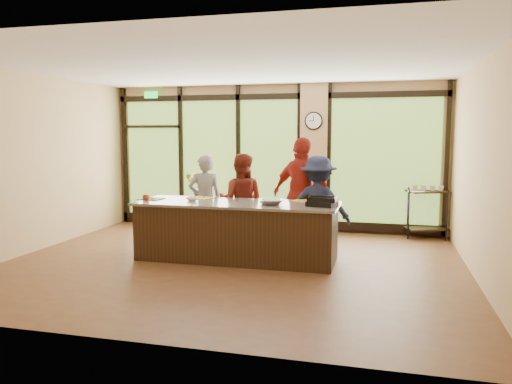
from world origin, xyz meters
The scene contains 25 objects.
floor centered at (0.00, 0.00, 0.00)m, with size 7.00×7.00×0.00m, color #4E301B.
ceiling centered at (0.00, 0.00, 3.00)m, with size 7.00×7.00×0.00m, color silver.
back_wall centered at (0.00, 3.00, 1.50)m, with size 7.00×7.00×0.00m, color tan.
left_wall centered at (-3.50, 0.00, 1.50)m, with size 6.00×6.00×0.00m, color tan.
right_wall centered at (3.50, 0.00, 1.50)m, with size 6.00×6.00×0.00m, color tan.
window_wall centered at (0.16, 2.95, 1.39)m, with size 6.90×0.12×3.00m.
island_base centered at (0.00, 0.30, 0.44)m, with size 3.10×1.00×0.88m, color black.
countertop centered at (0.00, 0.30, 0.90)m, with size 3.20×1.10×0.04m, color slate.
wall_clock centered at (0.85, 2.87, 2.25)m, with size 0.36×0.04×0.36m.
cook_left centered at (-0.84, 1.14, 0.81)m, with size 0.59×0.39×1.63m, color slate.
cook_midleft centered at (-0.16, 1.10, 0.83)m, with size 0.80×0.63×1.65m, color maroon.
cook_midright centered at (0.92, 1.10, 0.97)m, with size 1.14×0.47×1.94m, color maroon.
cook_right centered at (1.20, 0.97, 0.82)m, with size 1.06×0.61×1.63m, color #1A1F3A.
roasting_pan centered at (1.36, 0.21, 0.96)m, with size 0.41×0.32×0.07m, color black.
mixing_bowl centered at (0.60, 0.17, 0.96)m, with size 0.34×0.34×0.08m, color silver.
cutting_board_left centered at (-1.50, 0.32, 0.93)m, with size 0.40×0.30×0.01m, color #488B32.
cutting_board_center centered at (-0.73, 0.61, 0.93)m, with size 0.39×0.29×0.01m, color gold.
cutting_board_right centered at (1.02, 0.67, 0.93)m, with size 0.35×0.27×0.01m, color gold.
prep_bowl_near centered at (-0.76, 0.31, 0.95)m, with size 0.16×0.16×0.05m, color white.
prep_bowl_mid centered at (0.48, 0.20, 0.94)m, with size 0.15×0.15×0.05m, color white.
prep_bowl_far centered at (0.50, 0.47, 0.94)m, with size 0.13×0.13×0.03m, color white.
red_ramekin centered at (-1.50, 0.17, 0.96)m, with size 0.11×0.11×0.09m, color red.
flower_stand centered at (-1.45, 2.40, 0.36)m, with size 0.36×0.36×0.73m, color black.
flower_vase centered at (-1.45, 2.40, 0.86)m, with size 0.24×0.24×0.25m, color #826547.
bar_cart centered at (3.06, 2.75, 0.61)m, with size 0.84×0.66×1.02m.
Camera 1 is at (2.23, -7.17, 2.00)m, focal length 35.00 mm.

